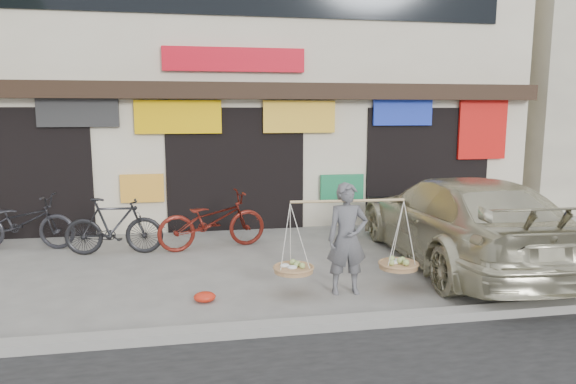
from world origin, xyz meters
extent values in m
plane|color=gray|center=(0.00, 0.00, 0.00)|extent=(70.00, 70.00, 0.00)
cube|color=gray|center=(0.00, -2.00, 0.06)|extent=(70.00, 0.25, 0.12)
cube|color=beige|center=(0.00, 6.50, 3.50)|extent=(14.00, 6.00, 7.00)
cube|color=black|center=(0.00, 3.35, 3.05)|extent=(14.00, 0.35, 0.35)
cube|color=black|center=(-4.50, 3.75, 1.35)|extent=(3.00, 0.60, 2.70)
cube|color=black|center=(0.00, 3.75, 1.35)|extent=(3.00, 0.60, 2.70)
cube|color=black|center=(4.50, 3.75, 1.35)|extent=(3.00, 0.60, 2.70)
cube|color=#2A2A2A|center=(-3.20, 3.42, 2.60)|extent=(1.60, 0.08, 0.60)
cube|color=#FABB05|center=(-1.20, 3.42, 2.50)|extent=(1.80, 0.08, 0.70)
cube|color=yellow|center=(1.40, 3.42, 2.50)|extent=(1.60, 0.08, 0.70)
cube|color=#1B35C2|center=(3.80, 3.42, 2.60)|extent=(1.40, 0.08, 0.60)
cube|color=red|center=(5.80, 3.42, 2.20)|extent=(1.20, 0.08, 1.40)
cube|color=#F7A931|center=(-2.00, 3.42, 1.00)|extent=(0.90, 0.08, 0.60)
cube|color=#1C7F4C|center=(2.40, 3.42, 0.90)|extent=(1.00, 0.08, 0.60)
cube|color=red|center=(0.00, 3.42, 3.70)|extent=(3.00, 0.08, 0.50)
imported|color=#5C5C60|center=(1.25, -0.84, 0.81)|extent=(0.61, 0.42, 1.62)
cylinder|color=tan|center=(1.25, -0.84, 1.36)|extent=(1.65, 0.13, 0.04)
cylinder|color=tan|center=(0.48, -0.80, 0.38)|extent=(0.56, 0.56, 0.07)
ellipsoid|color=#A5BF66|center=(0.48, -0.80, 0.44)|extent=(0.39, 0.39, 0.10)
cylinder|color=tan|center=(2.03, -0.88, 0.38)|extent=(0.56, 0.56, 0.07)
ellipsoid|color=#A5BF66|center=(2.03, -0.88, 0.44)|extent=(0.39, 0.39, 0.10)
imported|color=#252529|center=(-4.17, 2.57, 0.53)|extent=(2.08, 0.96, 1.05)
imported|color=black|center=(-2.38, 1.89, 0.53)|extent=(1.79, 0.60, 1.06)
imported|color=#5C170F|center=(-0.58, 1.99, 0.55)|extent=(2.20, 1.16, 1.10)
imported|color=beige|center=(3.58, 0.26, 0.76)|extent=(2.32, 5.33, 1.52)
cube|color=black|center=(3.67, 2.75, 0.55)|extent=(1.70, 0.16, 0.45)
cube|color=silver|center=(3.67, 2.82, 0.45)|extent=(0.45, 0.04, 0.12)
ellipsoid|color=red|center=(-0.78, -0.84, 0.07)|extent=(0.31, 0.25, 0.14)
camera|label=1|loc=(-0.84, -7.74, 2.62)|focal=32.00mm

